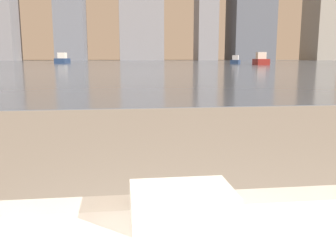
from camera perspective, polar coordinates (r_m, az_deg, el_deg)
name	(u,v)px	position (r m, az deg, el deg)	size (l,w,h in m)	color
towel_stack	(182,204)	(0.95, 2.10, -11.72)	(0.25, 0.18, 0.08)	white
harbor_water	(119,63)	(62.02, -7.41, 9.45)	(180.00, 110.00, 0.01)	slate
harbor_boat_0	(62,60)	(62.59, -15.79, 9.71)	(1.95, 4.64, 1.69)	navy
harbor_boat_1	(261,60)	(50.30, 13.96, 9.68)	(2.23, 4.49, 1.61)	maroon
harbor_boat_3	(235,61)	(56.83, 10.24, 9.75)	(2.39, 3.54, 1.26)	navy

